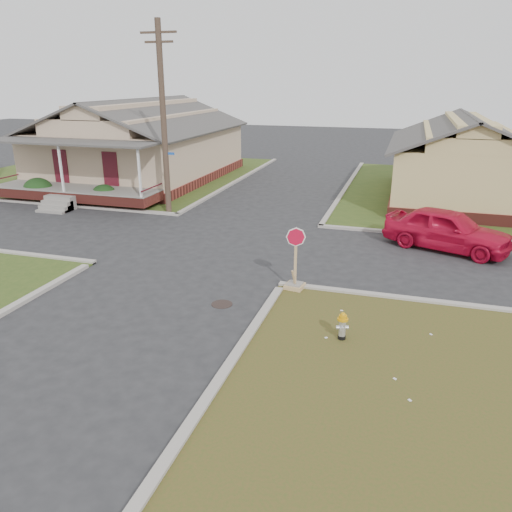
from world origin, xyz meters
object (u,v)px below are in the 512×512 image
(fire_hydrant, at_px, (342,324))
(stop_sign, at_px, (295,275))
(red_sedan, at_px, (447,229))
(utility_pole, at_px, (163,118))

(fire_hydrant, distance_m, stop_sign, 3.46)
(stop_sign, bearing_deg, red_sedan, 57.52)
(fire_hydrant, relative_size, red_sedan, 0.16)
(utility_pole, bearing_deg, red_sedan, -8.41)
(utility_pole, height_order, fire_hydrant, utility_pole)
(fire_hydrant, xyz_separation_m, stop_sign, (-1.90, 2.90, 0.03))
(utility_pole, distance_m, red_sedan, 13.77)
(stop_sign, relative_size, red_sedan, 0.42)
(fire_hydrant, height_order, stop_sign, stop_sign)
(utility_pole, xyz_separation_m, fire_hydrant, (10.15, -10.56, -4.20))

